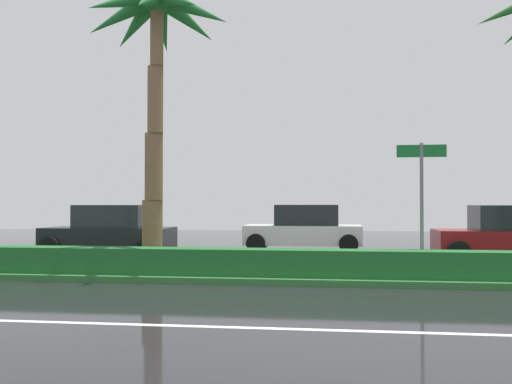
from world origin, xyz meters
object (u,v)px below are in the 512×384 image
(street_name_sign, at_px, (422,190))
(car_in_traffic_second, at_px, (304,229))
(car_in_traffic_leading, at_px, (110,231))
(palm_tree_mid_left, at_px, (156,37))
(car_in_traffic_third, at_px, (509,235))

(street_name_sign, xyz_separation_m, car_in_traffic_second, (-2.99, 7.85, -1.25))
(street_name_sign, distance_m, car_in_traffic_second, 8.50)
(car_in_traffic_leading, distance_m, car_in_traffic_second, 6.99)
(car_in_traffic_leading, xyz_separation_m, car_in_traffic_second, (6.44, 2.71, 0.00))
(palm_tree_mid_left, xyz_separation_m, car_in_traffic_second, (3.48, 7.07, -5.22))
(car_in_traffic_leading, relative_size, car_in_traffic_second, 1.00)
(street_name_sign, distance_m, car_in_traffic_third, 6.09)
(palm_tree_mid_left, distance_m, car_in_traffic_third, 11.89)
(car_in_traffic_leading, distance_m, car_in_traffic_third, 12.82)
(street_name_sign, xyz_separation_m, car_in_traffic_third, (3.38, 4.90, -1.25))
(street_name_sign, relative_size, car_in_traffic_leading, 0.70)
(car_in_traffic_second, bearing_deg, palm_tree_mid_left, 63.77)
(palm_tree_mid_left, distance_m, car_in_traffic_leading, 7.42)
(street_name_sign, bearing_deg, car_in_traffic_second, 110.86)
(palm_tree_mid_left, relative_size, street_name_sign, 2.47)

